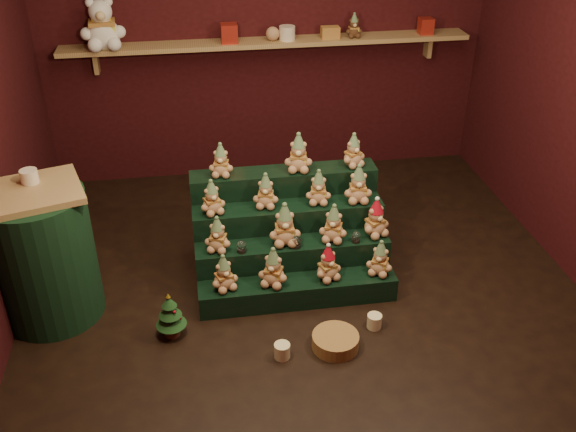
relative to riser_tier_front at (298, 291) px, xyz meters
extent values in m
plane|color=black|center=(0.07, 0.13, -0.09)|extent=(4.00, 4.00, 0.00)
cube|color=black|center=(0.07, 2.18, 1.31)|extent=(4.00, 0.10, 2.80)
cube|color=black|center=(0.07, -1.92, 1.31)|extent=(4.00, 0.10, 2.80)
cube|color=#A68C53|center=(0.07, 2.00, 1.21)|extent=(3.60, 0.26, 0.04)
cube|color=#A68C53|center=(-1.43, 2.07, 1.09)|extent=(0.04, 0.12, 0.20)
cube|color=#A68C53|center=(1.57, 2.07, 1.09)|extent=(0.04, 0.12, 0.20)
cube|color=black|center=(0.00, 0.00, 0.00)|extent=(1.40, 0.22, 0.18)
cube|color=black|center=(0.00, 0.22, 0.09)|extent=(1.40, 0.22, 0.36)
cube|color=black|center=(0.00, 0.44, 0.18)|extent=(1.40, 0.22, 0.54)
cube|color=black|center=(0.00, 0.66, 0.27)|extent=(1.40, 0.22, 0.72)
cylinder|color=black|center=(-0.37, 0.16, 0.28)|extent=(0.06, 0.06, 0.03)
sphere|color=silver|center=(-0.37, 0.16, 0.33)|extent=(0.07, 0.07, 0.07)
cylinder|color=black|center=(0.01, 0.16, 0.28)|extent=(0.06, 0.06, 0.03)
sphere|color=silver|center=(0.01, 0.16, 0.33)|extent=(0.07, 0.07, 0.07)
cylinder|color=black|center=(0.45, 0.16, 0.28)|extent=(0.06, 0.06, 0.02)
sphere|color=silver|center=(0.45, 0.16, 0.32)|extent=(0.06, 0.06, 0.06)
cube|color=#A68C53|center=(-1.69, 0.16, 0.86)|extent=(0.75, 0.68, 0.04)
cylinder|color=black|center=(-1.69, 0.16, 0.37)|extent=(0.67, 0.67, 0.93)
cylinder|color=beige|center=(-1.69, 0.26, 0.92)|extent=(0.11, 0.11, 0.09)
cylinder|color=#482619|center=(-0.89, -0.22, -0.06)|extent=(0.10, 0.10, 0.05)
cone|color=#133615|center=(-0.89, -0.22, 0.05)|extent=(0.20, 0.20, 0.10)
cone|color=#133615|center=(-0.89, -0.22, 0.12)|extent=(0.15, 0.15, 0.09)
cone|color=#133615|center=(-0.89, -0.22, 0.19)|extent=(0.10, 0.10, 0.07)
cone|color=gold|center=(-0.89, -0.22, 0.24)|extent=(0.03, 0.03, 0.03)
cylinder|color=beige|center=(-0.20, -0.54, -0.04)|extent=(0.10, 0.10, 0.10)
cylinder|color=beige|center=(0.46, -0.35, -0.04)|extent=(0.10, 0.10, 0.10)
cylinder|color=olive|center=(0.16, -0.50, -0.04)|extent=(0.40, 0.40, 0.10)
cube|color=#A42419|center=(-0.27, 1.98, 1.31)|extent=(0.14, 0.14, 0.16)
cylinder|color=beige|center=(0.24, 1.98, 1.29)|extent=(0.14, 0.14, 0.12)
cube|color=#A42419|center=(1.50, 1.98, 1.30)|extent=(0.12, 0.12, 0.14)
sphere|color=tan|center=(0.11, 1.98, 1.29)|extent=(0.12, 0.12, 0.12)
cube|color=orange|center=(0.62, 1.98, 1.28)|extent=(0.16, 0.10, 0.10)
camera|label=1|loc=(-0.64, -3.56, 2.80)|focal=40.00mm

